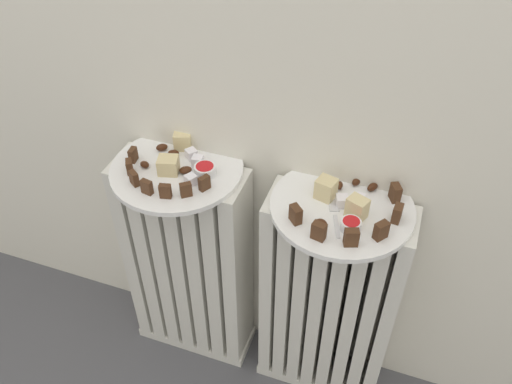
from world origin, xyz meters
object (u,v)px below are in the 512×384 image
jam_bowl_left (205,170)px  jam_bowl_right (351,225)px  plate_left (177,169)px  plate_right (342,207)px  radiator_left (189,266)px  fork (335,218)px  radiator_right (328,304)px

jam_bowl_left → jam_bowl_right: jam_bowl_left is taller
plate_left → plate_right: 0.38m
radiator_left → jam_bowl_right: size_ratio=15.77×
fork → plate_left: bearing=173.4°
radiator_left → plate_left: bearing=-90.0°
radiator_left → jam_bowl_left: (0.07, -0.00, 0.35)m
radiator_left → jam_bowl_right: bearing=-8.9°
plate_right → jam_bowl_right: size_ratio=7.37×
radiator_left → radiator_right: 0.38m
radiator_left → jam_bowl_left: jam_bowl_left is taller
plate_right → jam_bowl_right: (0.03, -0.06, 0.02)m
plate_left → radiator_left: bearing=90.0°
jam_bowl_right → fork: size_ratio=0.42×
plate_left → fork: size_ratio=3.11×
plate_right → fork: 0.04m
plate_right → fork: bearing=-96.0°
plate_left → plate_right: (0.38, 0.00, 0.00)m
jam_bowl_right → radiator_right: bearing=115.0°
radiator_right → fork: bearing=-96.0°
plate_right → fork: fork is taller
radiator_right → plate_right: (0.00, 0.00, 0.33)m
plate_left → jam_bowl_left: 0.07m
radiator_right → radiator_left: bearing=180.0°
radiator_left → radiator_right: same height
jam_bowl_right → fork: (-0.03, 0.02, -0.01)m
jam_bowl_right → fork: 0.04m
jam_bowl_right → fork: jam_bowl_right is taller
radiator_left → fork: fork is taller
plate_left → jam_bowl_left: bearing=-2.8°
radiator_left → jam_bowl_left: bearing=-2.8°
radiator_right → jam_bowl_left: 0.47m
radiator_right → plate_left: size_ratio=2.14×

